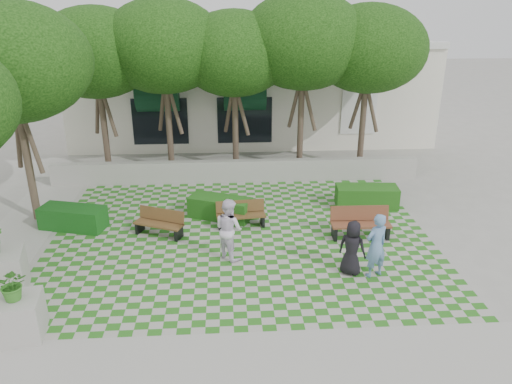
{
  "coord_description": "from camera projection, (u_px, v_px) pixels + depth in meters",
  "views": [
    {
      "loc": [
        -0.42,
        -13.16,
        7.34
      ],
      "look_at": [
        0.5,
        1.5,
        1.4
      ],
      "focal_mm": 35.0,
      "sensor_mm": 36.0,
      "label": 1
    }
  ],
  "objects": [
    {
      "name": "retaining_wall",
      "position": [
        237.0,
        171.0,
        20.52
      ],
      "size": [
        15.0,
        0.36,
        0.9
      ],
      "primitive_type": "cube",
      "color": "#9E9B93",
      "rests_on": "ground"
    },
    {
      "name": "planter_back",
      "position": [
        1.0,
        271.0,
        12.85
      ],
      "size": [
        1.4,
        1.4,
        1.91
      ],
      "rotation": [
        0.0,
        0.0,
        0.25
      ],
      "color": "#9E9B93",
      "rests_on": "ground"
    },
    {
      "name": "building",
      "position": [
        250.0,
        86.0,
        27.09
      ],
      "size": [
        18.0,
        8.92,
        5.15
      ],
      "color": "silver",
      "rests_on": "ground"
    },
    {
      "name": "bench_mid",
      "position": [
        241.0,
        215.0,
        16.62
      ],
      "size": [
        1.67,
        0.69,
        0.85
      ],
      "rotation": [
        0.0,
        0.0,
        0.09
      ],
      "color": "#52381C",
      "rests_on": "ground"
    },
    {
      "name": "person_white",
      "position": [
        229.0,
        229.0,
        14.47
      ],
      "size": [
        1.12,
        1.14,
        1.85
      ],
      "primitive_type": "imported",
      "rotation": [
        0.0,
        0.0,
        2.28
      ],
      "color": "white",
      "rests_on": "ground"
    },
    {
      "name": "planter_front",
      "position": [
        18.0,
        309.0,
        11.17
      ],
      "size": [
        1.12,
        1.12,
        1.75
      ],
      "rotation": [
        0.0,
        0.0,
        0.15
      ],
      "color": "#9E9B93",
      "rests_on": "ground"
    },
    {
      "name": "hedge_midleft",
      "position": [
        220.0,
        208.0,
        17.24
      ],
      "size": [
        2.29,
        1.63,
        0.74
      ],
      "primitive_type": "cube",
      "rotation": [
        0.0,
        0.0,
        -0.41
      ],
      "color": "#194C14",
      "rests_on": "ground"
    },
    {
      "name": "person_dark",
      "position": [
        352.0,
        248.0,
        13.67
      ],
      "size": [
        0.92,
        0.84,
        1.58
      ],
      "primitive_type": "imported",
      "rotation": [
        0.0,
        0.0,
        2.57
      ],
      "color": "black",
      "rests_on": "ground"
    },
    {
      "name": "bench_west",
      "position": [
        160.0,
        223.0,
        16.01
      ],
      "size": [
        1.69,
        1.14,
        0.85
      ],
      "rotation": [
        0.0,
        0.0,
        -0.42
      ],
      "color": "brown",
      "rests_on": "ground"
    },
    {
      "name": "lawn",
      "position": [
        241.0,
        239.0,
        15.87
      ],
      "size": [
        12.0,
        12.0,
        0.0
      ],
      "primitive_type": "plane",
      "color": "#2B721E",
      "rests_on": "ground"
    },
    {
      "name": "ground",
      "position": [
        243.0,
        254.0,
        14.95
      ],
      "size": [
        90.0,
        90.0,
        0.0
      ],
      "primitive_type": "plane",
      "color": "gray",
      "rests_on": "ground"
    },
    {
      "name": "tree_row",
      "position": [
        185.0,
        54.0,
        18.41
      ],
      "size": [
        17.7,
        13.4,
        7.41
      ],
      "color": "#47382B",
      "rests_on": "ground"
    },
    {
      "name": "bench_east",
      "position": [
        360.0,
        223.0,
        15.86
      ],
      "size": [
        1.89,
        0.66,
        0.99
      ],
      "rotation": [
        0.0,
        0.0,
        -0.02
      ],
      "color": "brown",
      "rests_on": "ground"
    },
    {
      "name": "sidewalk_south",
      "position": [
        251.0,
        362.0,
        10.6
      ],
      "size": [
        16.0,
        2.0,
        0.01
      ],
      "primitive_type": "cube",
      "color": "#9E9B93",
      "rests_on": "ground"
    },
    {
      "name": "hedge_east",
      "position": [
        367.0,
        197.0,
        18.14
      ],
      "size": [
        2.27,
        1.06,
        0.77
      ],
      "primitive_type": "cube",
      "rotation": [
        0.0,
        0.0,
        -0.08
      ],
      "color": "#1C5115",
      "rests_on": "ground"
    },
    {
      "name": "sidewalk_west",
      "position": [
        10.0,
        245.0,
        15.46
      ],
      "size": [
        2.0,
        12.0,
        0.01
      ],
      "primitive_type": "cube",
      "color": "#9E9B93",
      "rests_on": "ground"
    },
    {
      "name": "hedge_west",
      "position": [
        73.0,
        218.0,
        16.48
      ],
      "size": [
        2.27,
        1.37,
        0.74
      ],
      "primitive_type": "cube",
      "rotation": [
        0.0,
        0.0,
        -0.26
      ],
      "color": "#124615",
      "rests_on": "ground"
    },
    {
      "name": "person_blue",
      "position": [
        376.0,
        246.0,
        13.5
      ],
      "size": [
        0.8,
        0.68,
        1.87
      ],
      "primitive_type": "imported",
      "rotation": [
        0.0,
        0.0,
        3.55
      ],
      "color": "#658BB8",
      "rests_on": "ground"
    }
  ]
}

